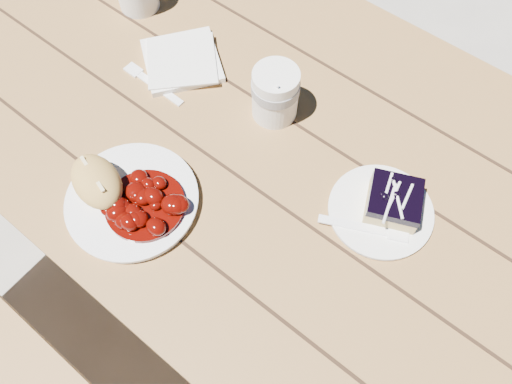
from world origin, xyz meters
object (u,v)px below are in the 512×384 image
Objects in this scene: main_plate at (133,201)px; bread_roll at (97,181)px; dessert_plate at (380,211)px; coffee_cup at (275,94)px; picnic_table at (352,249)px; blueberry_cake at (394,201)px.

main_plate is 1.95× the size of bread_roll.
bread_roll is at bearing -145.76° from dessert_plate.
coffee_cup is at bearing 168.17° from dessert_plate.
bread_roll reaches higher than dessert_plate.
bread_roll reaches higher than picnic_table.
main_plate is at bearing -144.82° from picnic_table.
coffee_cup is (-0.28, 0.06, 0.05)m from dessert_plate.
dessert_plate is 1.63× the size of coffee_cup.
picnic_table is at bearing 33.32° from bread_roll.
bread_roll is at bearing -146.68° from picnic_table.
bread_roll is at bearing -168.61° from blueberry_cake.
blueberry_cake is (0.02, 0.03, 0.20)m from picnic_table.
main_plate is 1.28× the size of dessert_plate.
coffee_cup is (0.07, 0.32, 0.05)m from main_plate.
main_plate is (-0.34, -0.24, 0.17)m from picnic_table.
picnic_table is 17.44× the size of blueberry_cake.
bread_roll is 0.36m from coffee_cup.
dessert_plate is at bearing 36.12° from main_plate.
main_plate reaches higher than picnic_table.
blueberry_cake is at bearing 56.31° from dessert_plate.
picnic_table is at bearing -149.14° from blueberry_cake.
bread_roll reaches higher than blueberry_cake.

